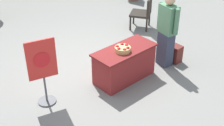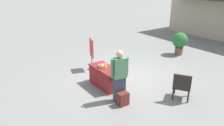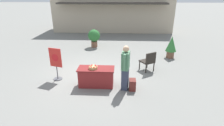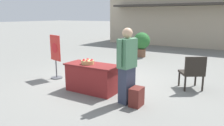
% 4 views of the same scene
% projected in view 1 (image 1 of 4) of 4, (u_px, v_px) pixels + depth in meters
% --- Properties ---
extents(ground_plane, '(120.00, 120.00, 0.00)m').
position_uv_depth(ground_plane, '(89.00, 65.00, 7.36)').
color(ground_plane, slate).
extents(display_table, '(1.40, 0.64, 0.73)m').
position_uv_depth(display_table, '(124.00, 64.00, 6.70)').
color(display_table, maroon).
rests_on(display_table, ground_plane).
extents(apple_basket, '(0.33, 0.33, 0.13)m').
position_uv_depth(apple_basket, '(123.00, 49.00, 6.40)').
color(apple_basket, tan).
rests_on(apple_basket, display_table).
extents(person_visitor, '(0.33, 0.60, 1.71)m').
position_uv_depth(person_visitor, '(167.00, 31.00, 6.95)').
color(person_visitor, '#33384C').
rests_on(person_visitor, ground_plane).
extents(backpack, '(0.24, 0.34, 0.42)m').
position_uv_depth(backpack, '(174.00, 53.00, 7.42)').
color(backpack, maroon).
rests_on(backpack, ground_plane).
extents(poster_board, '(0.54, 0.36, 1.37)m').
position_uv_depth(poster_board, '(43.00, 70.00, 5.80)').
color(poster_board, '#4C4C51').
rests_on(poster_board, ground_plane).
extents(patio_chair, '(0.76, 0.76, 0.93)m').
position_uv_depth(patio_chair, '(144.00, 11.00, 8.84)').
color(patio_chair, '#28231E').
rests_on(patio_chair, ground_plane).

